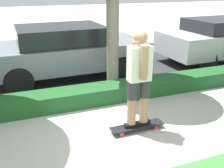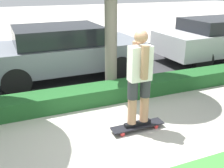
# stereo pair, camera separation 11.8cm
# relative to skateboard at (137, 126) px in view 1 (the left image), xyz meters

# --- Properties ---
(ground_plane) EXTENTS (60.00, 60.00, 0.00)m
(ground_plane) POSITION_rel_skateboard_xyz_m (-0.53, -0.14, -0.08)
(ground_plane) COLOR #ADA89E
(street_asphalt) EXTENTS (17.96, 5.00, 0.01)m
(street_asphalt) POSITION_rel_skateboard_xyz_m (-0.53, 4.06, -0.08)
(street_asphalt) COLOR #2D2D30
(street_asphalt) RESTS_ON ground_plane
(hedge_row) EXTENTS (17.96, 0.60, 0.37)m
(hedge_row) POSITION_rel_skateboard_xyz_m (-0.53, 1.46, 0.10)
(hedge_row) COLOR #1E5123
(hedge_row) RESTS_ON ground_plane
(skateboard) EXTENTS (1.01, 0.24, 0.10)m
(skateboard) POSITION_rel_skateboard_xyz_m (0.00, 0.00, 0.00)
(skateboard) COLOR black
(skateboard) RESTS_ON ground_plane
(skater_person) EXTENTS (0.51, 0.45, 1.74)m
(skater_person) POSITION_rel_skateboard_xyz_m (0.00, 0.00, 0.95)
(skater_person) COLOR black
(skater_person) RESTS_ON skateboard
(parked_car_middle) EXTENTS (4.37, 1.98, 1.47)m
(parked_car_middle) POSITION_rel_skateboard_xyz_m (-0.61, 3.37, 0.71)
(parked_car_middle) COLOR slate
(parked_car_middle) RESTS_ON ground_plane
(parked_car_rear) EXTENTS (4.51, 2.00, 1.45)m
(parked_car_rear) POSITION_rel_skateboard_xyz_m (4.82, 3.20, 0.70)
(parked_car_rear) COLOR #B7B7BC
(parked_car_rear) RESTS_ON ground_plane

